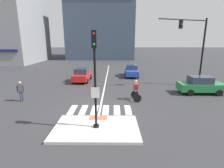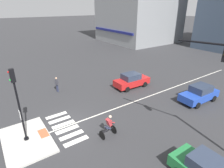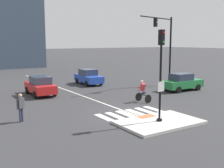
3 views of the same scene
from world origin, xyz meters
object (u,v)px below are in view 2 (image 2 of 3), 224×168
Objects in this scene: signal_pole at (18,100)px; cyclist at (109,126)px; pedestrian_at_curb_left at (57,83)px; car_red_westbound_far at (132,80)px; car_blue_eastbound_far at (199,94)px.

signal_pole reaches higher than cyclist.
pedestrian_at_curb_left is (-6.54, 4.57, -2.24)m from signal_pole.
signal_pole reaches higher than pedestrian_at_curb_left.
signal_pole is 1.23× the size of car_red_westbound_far.
car_red_westbound_far is 8.25m from pedestrian_at_curb_left.
signal_pole is at bearing -102.93° from car_blue_eastbound_far.
pedestrian_at_curb_left is at bearing 145.05° from signal_pole.
signal_pole is 1.22× the size of car_blue_eastbound_far.
car_blue_eastbound_far is at bearing 26.19° from car_red_westbound_far.
car_blue_eastbound_far is 10.16m from cyclist.
car_blue_eastbound_far is 2.50× the size of pedestrian_at_curb_left.
car_red_westbound_far is at bearing -153.81° from car_blue_eastbound_far.
car_red_westbound_far is (-2.91, 11.98, -2.41)m from signal_pole.
pedestrian_at_curb_left is (-3.62, -7.41, 0.17)m from car_red_westbound_far.
signal_pole is at bearing -34.95° from pedestrian_at_curb_left.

